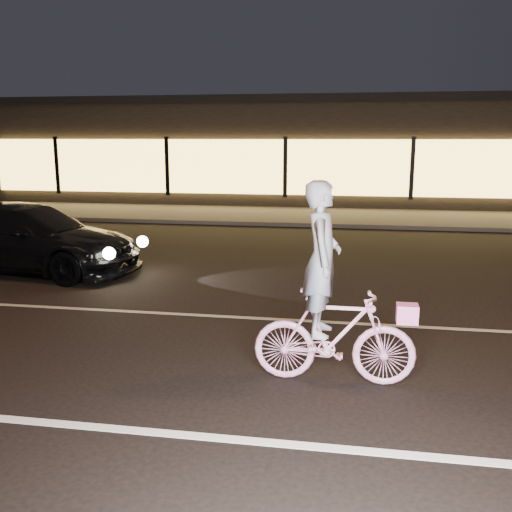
# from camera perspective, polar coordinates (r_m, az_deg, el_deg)

# --- Properties ---
(ground) EXTENTS (90.00, 90.00, 0.00)m
(ground) POSITION_cam_1_polar(r_m,az_deg,el_deg) (7.10, -11.87, -10.58)
(ground) COLOR black
(ground) RESTS_ON ground
(lane_stripe_near) EXTENTS (60.00, 0.12, 0.01)m
(lane_stripe_near) POSITION_cam_1_polar(r_m,az_deg,el_deg) (5.87, -17.43, -15.85)
(lane_stripe_near) COLOR silver
(lane_stripe_near) RESTS_ON ground
(lane_stripe_far) EXTENTS (60.00, 0.10, 0.01)m
(lane_stripe_far) POSITION_cam_1_polar(r_m,az_deg,el_deg) (8.88, -7.15, -5.81)
(lane_stripe_far) COLOR gray
(lane_stripe_far) RESTS_ON ground
(sidewalk) EXTENTS (30.00, 4.00, 0.12)m
(sidewalk) POSITION_cam_1_polar(r_m,az_deg,el_deg) (19.43, 2.25, 4.05)
(sidewalk) COLOR #383533
(sidewalk) RESTS_ON ground
(storefront) EXTENTS (25.40, 8.42, 4.20)m
(storefront) POSITION_cam_1_polar(r_m,az_deg,el_deg) (25.18, 4.10, 10.56)
(storefront) COLOR black
(storefront) RESTS_ON ground
(cyclist) EXTENTS (1.78, 0.61, 2.24)m
(cyclist) POSITION_cam_1_polar(r_m,az_deg,el_deg) (6.28, 7.50, -5.70)
(cyclist) COLOR #D53A91
(cyclist) RESTS_ON ground
(sedan) EXTENTS (4.90, 2.50, 1.36)m
(sedan) POSITION_cam_1_polar(r_m,az_deg,el_deg) (12.37, -21.86, 1.66)
(sedan) COLOR black
(sedan) RESTS_ON ground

